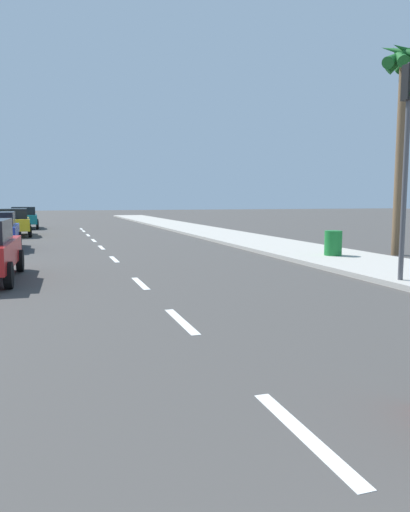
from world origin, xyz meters
TOP-DOWN VIEW (x-y plane):
  - ground_plane at (0.00, 20.00)m, footprint 160.00×160.00m
  - sidewalk_strip at (7.34, 22.00)m, footprint 3.60×80.00m
  - lane_stripe_1 at (0.00, 4.20)m, footprint 0.16×1.80m
  - lane_stripe_2 at (0.00, 8.38)m, footprint 0.16×1.80m
  - lane_stripe_3 at (0.00, 12.30)m, footprint 0.16×1.80m
  - lane_stripe_4 at (0.00, 17.41)m, footprint 0.16×1.80m
  - lane_stripe_5 at (0.00, 21.78)m, footprint 0.16×1.80m
  - lane_stripe_6 at (0.00, 25.61)m, footprint 0.16×1.80m
  - lane_stripe_7 at (0.00, 29.47)m, footprint 0.16×1.80m
  - lane_stripe_8 at (0.00, 33.36)m, footprint 0.16×1.80m
  - lane_stripe_9 at (0.00, 35.95)m, footprint 0.16×1.80m
  - parked_car_yellow at (-4.15, 30.16)m, footprint 2.17×4.38m
  - parked_car_teal at (-3.90, 37.76)m, footprint 2.07×4.30m
  - palm_tree_mid at (10.23, 15.43)m, footprint 1.87×1.86m
  - traffic_signal at (5.94, 10.07)m, footprint 0.28×0.33m
  - trash_bin_far at (7.28, 15.08)m, footprint 0.60×0.60m

SIDE VIEW (x-z plane):
  - ground_plane at x=0.00m, z-range 0.00..0.00m
  - lane_stripe_1 at x=0.00m, z-range 0.00..0.01m
  - lane_stripe_2 at x=0.00m, z-range 0.00..0.01m
  - lane_stripe_3 at x=0.00m, z-range 0.00..0.01m
  - lane_stripe_4 at x=0.00m, z-range 0.00..0.01m
  - lane_stripe_5 at x=0.00m, z-range 0.00..0.01m
  - lane_stripe_6 at x=0.00m, z-range 0.00..0.01m
  - lane_stripe_7 at x=0.00m, z-range 0.00..0.01m
  - lane_stripe_8 at x=0.00m, z-range 0.00..0.01m
  - lane_stripe_9 at x=0.00m, z-range 0.00..0.01m
  - sidewalk_strip at x=7.34m, z-range 0.00..0.14m
  - trash_bin_far at x=7.28m, z-range 0.14..1.00m
  - parked_car_teal at x=-3.90m, z-range 0.05..1.62m
  - parked_car_yellow at x=-4.15m, z-range 0.05..1.62m
  - traffic_signal at x=5.94m, z-range 1.01..6.21m
  - palm_tree_mid at x=10.23m, z-range 2.19..10.13m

